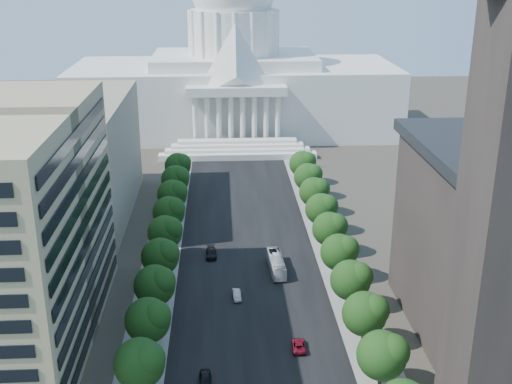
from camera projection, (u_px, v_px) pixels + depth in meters
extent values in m
cube|color=black|center=(245.00, 225.00, 158.98)|extent=(30.00, 260.00, 0.01)
cube|color=gray|center=(168.00, 227.00, 157.98)|extent=(8.00, 260.00, 0.02)
cube|color=gray|center=(320.00, 223.00, 159.98)|extent=(8.00, 260.00, 0.02)
cube|color=white|center=(235.00, 98.00, 243.90)|extent=(120.00, 50.00, 25.00)
cube|color=white|center=(234.00, 59.00, 238.96)|extent=(60.00, 40.00, 4.00)
cube|color=white|center=(236.00, 90.00, 215.83)|extent=(34.00, 8.00, 3.00)
cylinder|color=white|center=(234.00, 32.00, 235.55)|extent=(32.00, 32.00, 16.00)
cube|color=gray|center=(52.00, 158.00, 160.73)|extent=(38.00, 52.00, 30.00)
cube|color=#39312C|center=(510.00, 235.00, 81.27)|extent=(11.00, 11.00, 58.00)
sphere|color=black|center=(139.00, 363.00, 93.97)|extent=(7.60, 7.60, 7.60)
sphere|color=black|center=(147.00, 359.00, 92.94)|extent=(5.32, 5.32, 5.32)
cylinder|color=#33261C|center=(149.00, 345.00, 106.84)|extent=(0.56, 0.56, 2.94)
sphere|color=black|center=(148.00, 320.00, 105.24)|extent=(7.60, 7.60, 7.60)
sphere|color=black|center=(155.00, 316.00, 104.21)|extent=(5.32, 5.32, 5.32)
cylinder|color=#33261C|center=(156.00, 308.00, 118.10)|extent=(0.56, 0.56, 2.94)
sphere|color=black|center=(155.00, 285.00, 116.50)|extent=(7.60, 7.60, 7.60)
sphere|color=black|center=(161.00, 281.00, 115.47)|extent=(5.32, 5.32, 5.32)
cylinder|color=#33261C|center=(161.00, 278.00, 129.37)|extent=(0.56, 0.56, 2.94)
sphere|color=black|center=(160.00, 257.00, 127.77)|extent=(7.60, 7.60, 7.60)
sphere|color=black|center=(166.00, 253.00, 126.73)|extent=(5.32, 5.32, 5.32)
cylinder|color=#33261C|center=(166.00, 252.00, 140.63)|extent=(0.56, 0.56, 2.94)
sphere|color=black|center=(165.00, 233.00, 139.03)|extent=(7.60, 7.60, 7.60)
sphere|color=black|center=(170.00, 229.00, 138.00)|extent=(5.32, 5.32, 5.32)
cylinder|color=#33261C|center=(170.00, 231.00, 151.90)|extent=(0.56, 0.56, 2.94)
sphere|color=black|center=(169.00, 212.00, 150.30)|extent=(7.60, 7.60, 7.60)
sphere|color=black|center=(174.00, 209.00, 149.26)|extent=(5.32, 5.32, 5.32)
cylinder|color=#33261C|center=(173.00, 212.00, 163.16)|extent=(0.56, 0.56, 2.94)
sphere|color=black|center=(172.00, 195.00, 161.56)|extent=(7.60, 7.60, 7.60)
sphere|color=black|center=(177.00, 191.00, 160.53)|extent=(5.32, 5.32, 5.32)
cylinder|color=#33261C|center=(176.00, 196.00, 174.43)|extent=(0.56, 0.56, 2.94)
sphere|color=black|center=(175.00, 179.00, 172.83)|extent=(7.60, 7.60, 7.60)
sphere|color=black|center=(180.00, 176.00, 171.79)|extent=(5.32, 5.32, 5.32)
cylinder|color=#33261C|center=(178.00, 181.00, 185.69)|extent=(0.56, 0.56, 2.94)
sphere|color=black|center=(178.00, 166.00, 184.09)|extent=(7.60, 7.60, 7.60)
sphere|color=black|center=(182.00, 163.00, 183.06)|extent=(5.32, 5.32, 5.32)
cylinder|color=#33261C|center=(380.00, 382.00, 97.47)|extent=(0.56, 0.56, 2.94)
sphere|color=black|center=(382.00, 355.00, 95.87)|extent=(7.60, 7.60, 7.60)
sphere|color=black|center=(392.00, 351.00, 94.84)|extent=(5.32, 5.32, 5.32)
cylinder|color=#33261C|center=(363.00, 338.00, 108.73)|extent=(0.56, 0.56, 2.94)
sphere|color=black|center=(364.00, 314.00, 107.13)|extent=(7.60, 7.60, 7.60)
sphere|color=black|center=(374.00, 310.00, 106.10)|extent=(5.32, 5.32, 5.32)
cylinder|color=#33261C|center=(349.00, 302.00, 120.00)|extent=(0.56, 0.56, 2.94)
sphere|color=black|center=(350.00, 280.00, 118.40)|extent=(7.60, 7.60, 7.60)
sphere|color=black|center=(359.00, 276.00, 117.37)|extent=(5.32, 5.32, 5.32)
cylinder|color=#33261C|center=(338.00, 273.00, 131.26)|extent=(0.56, 0.56, 2.94)
sphere|color=black|center=(339.00, 252.00, 129.66)|extent=(7.60, 7.60, 7.60)
sphere|color=black|center=(346.00, 249.00, 128.63)|extent=(5.32, 5.32, 5.32)
cylinder|color=#33261C|center=(328.00, 248.00, 142.53)|extent=(0.56, 0.56, 2.94)
sphere|color=black|center=(329.00, 229.00, 140.93)|extent=(7.60, 7.60, 7.60)
sphere|color=black|center=(336.00, 225.00, 139.90)|extent=(5.32, 5.32, 5.32)
cylinder|color=#33261C|center=(320.00, 227.00, 153.79)|extent=(0.56, 0.56, 2.94)
sphere|color=black|center=(321.00, 209.00, 152.19)|extent=(7.60, 7.60, 7.60)
sphere|color=black|center=(327.00, 206.00, 151.16)|extent=(5.32, 5.32, 5.32)
cylinder|color=#33261C|center=(313.00, 209.00, 165.06)|extent=(0.56, 0.56, 2.94)
sphere|color=black|center=(314.00, 192.00, 163.46)|extent=(7.60, 7.60, 7.60)
sphere|color=black|center=(320.00, 189.00, 162.43)|extent=(5.32, 5.32, 5.32)
cylinder|color=#33261C|center=(307.00, 193.00, 176.32)|extent=(0.56, 0.56, 2.94)
sphere|color=black|center=(308.00, 177.00, 174.72)|extent=(7.60, 7.60, 7.60)
sphere|color=black|center=(313.00, 174.00, 173.69)|extent=(5.32, 5.32, 5.32)
cylinder|color=#33261C|center=(302.00, 179.00, 187.59)|extent=(0.56, 0.56, 2.94)
sphere|color=black|center=(302.00, 164.00, 185.99)|extent=(7.60, 7.60, 7.60)
sphere|color=black|center=(307.00, 161.00, 184.95)|extent=(5.32, 5.32, 5.32)
cylinder|color=gray|center=(380.00, 325.00, 106.90)|extent=(0.18, 0.18, 9.00)
cylinder|color=gray|center=(374.00, 303.00, 105.37)|extent=(2.40, 0.14, 0.14)
sphere|color=gray|center=(368.00, 303.00, 105.34)|extent=(0.44, 0.44, 0.44)
cylinder|color=gray|center=(351.00, 259.00, 130.36)|extent=(0.18, 0.18, 9.00)
cylinder|color=gray|center=(346.00, 240.00, 128.84)|extent=(2.40, 0.14, 0.14)
sphere|color=gray|center=(340.00, 241.00, 128.81)|extent=(0.44, 0.44, 0.44)
cylinder|color=gray|center=(330.00, 214.00, 153.83)|extent=(0.18, 0.18, 9.00)
cylinder|color=gray|center=(326.00, 197.00, 152.30)|extent=(2.40, 0.14, 0.14)
sphere|color=gray|center=(322.00, 198.00, 152.28)|extent=(0.44, 0.44, 0.44)
cylinder|color=gray|center=(316.00, 180.00, 177.30)|extent=(0.18, 0.18, 9.00)
cylinder|color=gray|center=(312.00, 165.00, 175.77)|extent=(2.40, 0.14, 0.14)
sphere|color=gray|center=(308.00, 166.00, 175.75)|extent=(0.44, 0.44, 0.44)
cylinder|color=gray|center=(304.00, 154.00, 200.77)|extent=(0.18, 0.18, 9.00)
cylinder|color=gray|center=(301.00, 141.00, 199.24)|extent=(2.40, 0.14, 0.14)
sphere|color=gray|center=(297.00, 142.00, 199.22)|extent=(0.44, 0.44, 0.44)
imported|color=black|center=(205.00, 380.00, 98.95)|extent=(2.08, 4.84, 1.63)
imported|color=#9B9EA2|center=(237.00, 295.00, 124.24)|extent=(1.79, 4.39, 1.42)
imported|color=maroon|center=(299.00, 345.00, 108.02)|extent=(2.51, 5.01, 1.36)
imported|color=black|center=(211.00, 253.00, 141.69)|extent=(2.48, 5.74, 1.64)
imported|color=silver|center=(276.00, 264.00, 134.90)|extent=(3.36, 11.91, 3.28)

